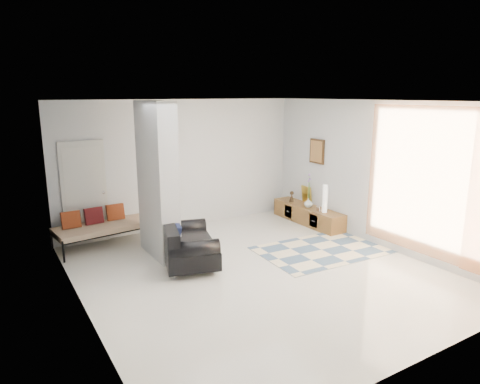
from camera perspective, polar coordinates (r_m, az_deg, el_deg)
floor at (r=7.30m, az=2.31°, el=-10.55°), size 6.00×6.00×0.00m
ceiling at (r=6.69m, az=2.54°, el=12.01°), size 6.00×6.00×0.00m
wall_back at (r=9.46m, az=-7.72°, el=3.66°), size 6.00×0.00×6.00m
wall_front at (r=4.76m, az=22.98°, el=-6.58°), size 6.00×0.00×6.00m
wall_left at (r=5.85m, az=-20.66°, el=-2.86°), size 0.00×6.00×6.00m
wall_right at (r=8.67m, az=17.75°, el=2.31°), size 0.00×6.00×6.00m
partition_column at (r=7.78m, az=-10.98°, el=1.53°), size 0.35×1.20×2.80m
hallway_door at (r=8.88m, az=-20.03°, el=-0.12°), size 0.85×0.06×2.04m
curtain at (r=7.90m, az=23.64°, el=1.22°), size 0.00×2.55×2.55m
wall_art at (r=9.79m, az=10.23°, el=5.36°), size 0.04×0.45×0.55m
media_console at (r=9.95m, az=9.02°, el=-2.98°), size 0.45×2.03×0.80m
loveseat at (r=7.53m, az=-7.32°, el=-6.94°), size 1.22×1.64×0.76m
daybed at (r=8.76m, az=-17.68°, el=-4.24°), size 1.98×1.04×0.77m
area_rug at (r=8.36m, az=10.80°, el=-7.59°), size 2.44×1.69×0.01m
cylinder_lamp at (r=9.40m, az=11.26°, el=-0.87°), size 0.11×0.11×0.60m
bronze_figurine at (r=10.25m, az=6.91°, el=-0.59°), size 0.14×0.14×0.25m
vase at (r=9.80m, az=9.10°, el=-1.42°), size 0.22×0.22×0.21m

